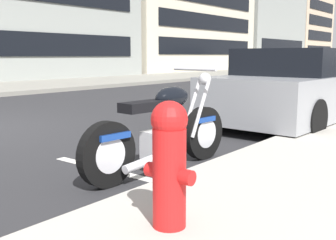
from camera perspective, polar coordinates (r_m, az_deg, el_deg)
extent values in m
cube|color=gray|center=(20.79, -5.31, 5.62)|extent=(120.00, 5.00, 0.14)
cube|color=silver|center=(4.48, -6.10, -7.40)|extent=(0.12, 2.20, 0.01)
cylinder|color=black|center=(5.04, 4.90, -1.81)|extent=(0.65, 0.16, 0.65)
cylinder|color=silver|center=(5.04, 4.90, -1.81)|extent=(0.36, 0.15, 0.35)
cylinder|color=black|center=(3.99, -8.45, -4.75)|extent=(0.65, 0.16, 0.65)
cylinder|color=silver|center=(3.99, -8.45, -4.75)|extent=(0.36, 0.15, 0.35)
cube|color=silver|center=(4.49, -0.98, -3.33)|extent=(0.42, 0.29, 0.30)
cube|color=black|center=(4.29, -2.66, 2.00)|extent=(0.70, 0.27, 0.10)
ellipsoid|color=black|center=(4.54, 0.57, 3.15)|extent=(0.50, 0.28, 0.24)
cube|color=navy|center=(3.99, -7.95, -2.15)|extent=(0.37, 0.21, 0.06)
cube|color=navy|center=(5.00, 4.79, 0.16)|extent=(0.33, 0.19, 0.06)
cylinder|color=silver|center=(4.92, 3.25, 1.66)|extent=(0.34, 0.07, 0.65)
cylinder|color=silver|center=(4.84, 4.53, 1.51)|extent=(0.34, 0.07, 0.65)
cylinder|color=silver|center=(4.82, 3.70, 7.04)|extent=(0.09, 0.62, 0.04)
sphere|color=silver|center=(4.98, 5.15, 5.70)|extent=(0.15, 0.15, 0.15)
cylinder|color=silver|center=(4.21, -2.43, -5.53)|extent=(0.71, 0.15, 0.16)
cube|color=gray|center=(8.28, 18.13, 3.47)|extent=(4.73, 2.02, 0.75)
cube|color=black|center=(8.17, 18.10, 7.69)|extent=(2.54, 1.78, 0.47)
cylinder|color=black|center=(10.03, 17.10, 3.11)|extent=(0.63, 0.25, 0.62)
cylinder|color=black|center=(7.33, 7.37, 1.42)|extent=(0.63, 0.25, 0.62)
cylinder|color=black|center=(6.58, 19.49, 0.12)|extent=(0.63, 0.25, 0.62)
cylinder|color=black|center=(12.05, 20.70, 3.84)|extent=(0.63, 0.26, 0.62)
cylinder|color=red|center=(2.70, 0.18, -8.09)|extent=(0.22, 0.22, 0.66)
sphere|color=red|center=(2.62, 0.18, 0.09)|extent=(0.24, 0.24, 0.24)
cylinder|color=red|center=(2.78, -2.11, -6.91)|extent=(0.10, 0.08, 0.10)
cylinder|color=red|center=(2.61, 2.63, -7.94)|extent=(0.10, 0.08, 0.10)
cube|color=black|center=(20.60, -15.53, 10.03)|extent=(10.55, 0.06, 1.10)
cube|color=beige|center=(34.27, -2.16, 14.00)|extent=(14.09, 10.97, 8.57)
cube|color=black|center=(30.87, 5.83, 10.06)|extent=(11.84, 0.06, 1.10)
cube|color=black|center=(30.96, 5.88, 13.34)|extent=(11.84, 0.06, 1.10)
cube|color=#939993|center=(45.10, 10.38, 13.70)|extent=(11.71, 9.08, 10.22)
cube|color=black|center=(42.99, 15.74, 9.93)|extent=(9.84, 0.06, 1.10)
cube|color=beige|center=(54.94, 15.65, 11.66)|extent=(9.70, 9.37, 8.34)
cube|color=black|center=(53.21, 20.29, 9.02)|extent=(8.15, 0.06, 1.10)
cube|color=black|center=(53.26, 20.39, 10.87)|extent=(8.15, 0.06, 1.10)
cube|color=black|center=(53.36, 20.49, 12.72)|extent=(8.15, 0.06, 1.10)
cube|color=black|center=(53.52, 20.60, 14.56)|extent=(8.15, 0.06, 1.10)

